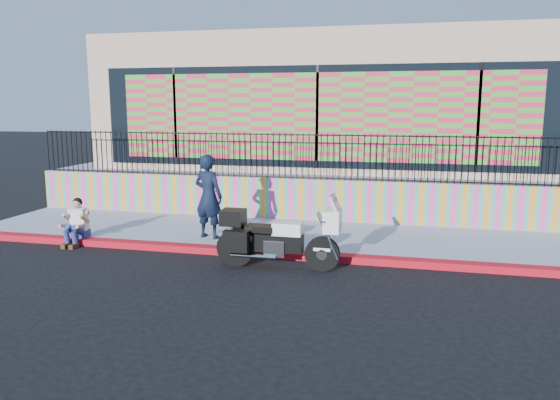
% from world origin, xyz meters
% --- Properties ---
extents(ground, '(90.00, 90.00, 0.00)m').
position_xyz_m(ground, '(0.00, 0.00, 0.00)').
color(ground, black).
rests_on(ground, ground).
extents(red_curb, '(16.00, 0.30, 0.15)m').
position_xyz_m(red_curb, '(0.00, 0.00, 0.07)').
color(red_curb, '#B00C0E').
rests_on(red_curb, ground).
extents(sidewalk, '(16.00, 3.00, 0.15)m').
position_xyz_m(sidewalk, '(0.00, 1.65, 0.07)').
color(sidewalk, '#8A91A6').
rests_on(sidewalk, ground).
extents(mural_wall, '(16.00, 0.20, 1.10)m').
position_xyz_m(mural_wall, '(0.00, 3.25, 0.70)').
color(mural_wall, '#FF439B').
rests_on(mural_wall, sidewalk).
extents(metal_fence, '(15.80, 0.04, 1.20)m').
position_xyz_m(metal_fence, '(0.00, 3.25, 1.85)').
color(metal_fence, black).
rests_on(metal_fence, mural_wall).
extents(elevated_platform, '(16.00, 10.00, 1.25)m').
position_xyz_m(elevated_platform, '(0.00, 8.35, 0.62)').
color(elevated_platform, '#8A91A6').
rests_on(elevated_platform, ground).
extents(storefront_building, '(14.00, 8.06, 4.00)m').
position_xyz_m(storefront_building, '(0.00, 8.13, 3.25)').
color(storefront_building, tan).
rests_on(storefront_building, elevated_platform).
extents(police_motorcycle, '(2.44, 0.81, 1.52)m').
position_xyz_m(police_motorcycle, '(0.02, -0.71, 0.64)').
color(police_motorcycle, black).
rests_on(police_motorcycle, ground).
extents(police_officer, '(0.80, 0.62, 1.94)m').
position_xyz_m(police_officer, '(-1.93, 0.74, 1.12)').
color(police_officer, black).
rests_on(police_officer, sidewalk).
extents(seated_man, '(0.54, 0.71, 1.06)m').
position_xyz_m(seated_man, '(-4.86, -0.09, 0.45)').
color(seated_man, navy).
rests_on(seated_man, ground).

